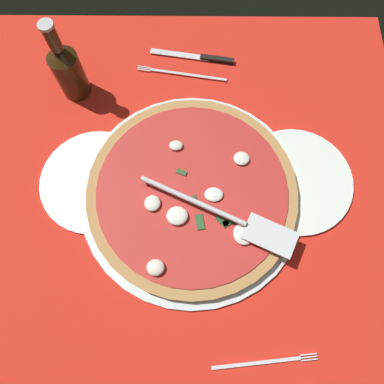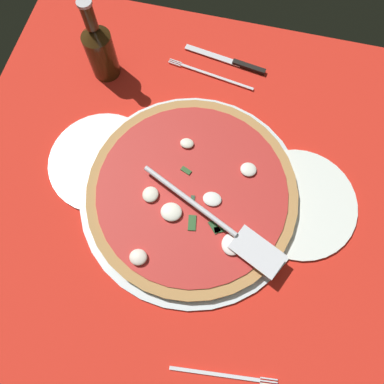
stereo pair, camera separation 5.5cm
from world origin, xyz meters
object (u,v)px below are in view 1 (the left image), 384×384
Objects in this scene: dinner_plate_right at (295,181)px; beer_bottle at (67,69)px; pizza at (192,193)px; place_setting_far at (191,66)px; pizza_server at (224,215)px; place_setting_near at (257,381)px; dinner_plate_left at (96,181)px.

beer_bottle reaches higher than dinner_plate_right.
pizza is 1.83× the size of place_setting_far.
beer_bottle is at bearing 155.37° from dinner_plate_right.
pizza is (-21.29, -3.28, 1.42)cm from dinner_plate_right.
pizza_server is 44.38cm from beer_bottle.
pizza_server is (-15.18, -8.60, 4.09)cm from dinner_plate_right.
beer_bottle reaches higher than place_setting_near.
dinner_plate_right is at bearing 0.52° from dinner_plate_left.
dinner_plate_left is 0.75× the size of pizza_server.
place_setting_near is 66.81cm from place_setting_far.
dinner_plate_left is 48.45cm from place_setting_near.
place_setting_far is at bearing 94.14° from place_setting_near.
dinner_plate_left is 1.14× the size of beer_bottle.
beer_bottle reaches higher than pizza_server.
beer_bottle is at bearing 105.67° from dinner_plate_left.
place_setting_far is 27.48cm from beer_bottle.
pizza reaches higher than place_setting_near.
place_setting_far is (19.42, 28.87, -0.14)cm from dinner_plate_left.
pizza_server is 1.30× the size of place_setting_far.
beer_bottle reaches higher than pizza.
pizza is 1.40× the size of pizza_server.
pizza_server is (26.04, -8.23, 4.09)cm from dinner_plate_left.
place_setting_near is (5.42, -28.61, -4.23)cm from pizza_server.
dinner_plate_right is 35.89cm from place_setting_far.
dinner_plate_left is 34.80cm from place_setting_far.
dinner_plate_left and dinner_plate_right have the same top height.
place_setting_near is 0.88× the size of place_setting_far.
beer_bottle is (-37.66, 58.95, 7.25)cm from place_setting_near.
place_setting_far is at bearing 124.77° from pizza_server.
dinner_plate_left is at bearing -74.33° from beer_bottle.
dinner_plate_left is 27.62cm from pizza_server.
beer_bottle reaches higher than dinner_plate_left.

